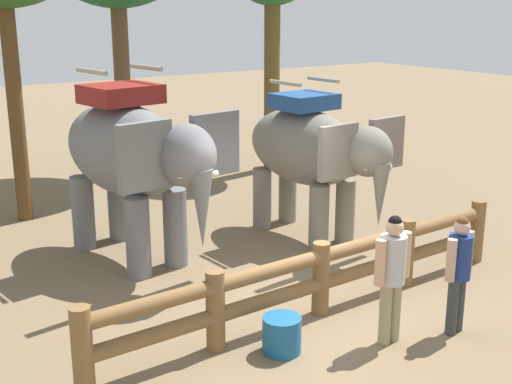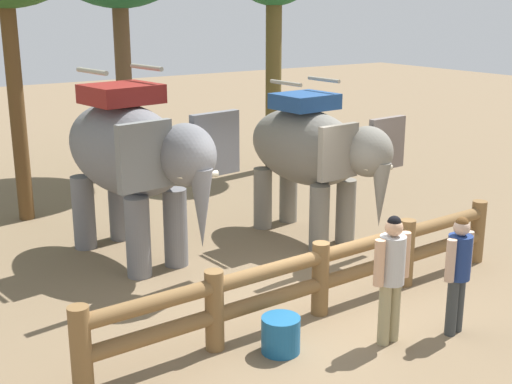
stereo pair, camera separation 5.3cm
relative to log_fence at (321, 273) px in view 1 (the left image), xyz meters
The scene contains 7 objects.
ground_plane 0.61m from the log_fence, 90.00° to the left, with size 60.00×60.00×0.00m, color brown.
log_fence is the anchor object (origin of this frame).
elephant_near_left 3.77m from the log_fence, 110.62° to the left, with size 2.15×3.81×3.22m.
elephant_center 3.36m from the log_fence, 54.13° to the left, with size 1.93×3.39×2.90m.
tourist_woman_in_black 1.21m from the log_fence, 79.39° to the right, with size 0.60×0.35×1.70m.
tourist_man_in_blue 1.84m from the log_fence, 52.00° to the right, with size 0.56×0.37×1.60m.
feed_bucket 1.28m from the log_fence, 152.08° to the right, with size 0.49×0.49×0.46m.
Camera 1 is at (-5.64, -6.80, 4.21)m, focal length 47.76 mm.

